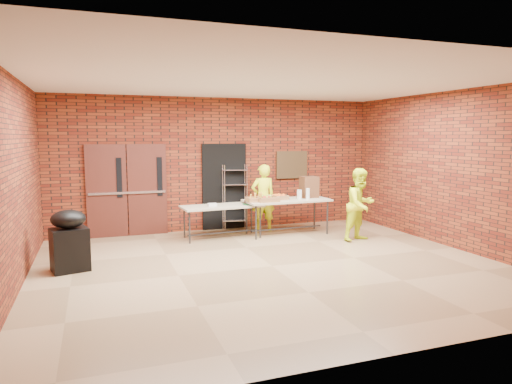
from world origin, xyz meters
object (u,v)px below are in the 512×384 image
Objects in this scene: coffee_dispenser at (309,187)px; wire_rack at (235,197)px; table_left at (222,208)px; covered_grill at (69,240)px; volunteer_man at (361,205)px; table_right at (287,202)px; volunteer_woman at (263,198)px.

wire_rack is at bearing 154.82° from coffee_dispenser.
wire_rack is 1.01m from table_left.
covered_grill is at bearing -162.63° from coffee_dispenser.
volunteer_man reaches higher than coffee_dispenser.
table_right is at bearing -165.40° from coffee_dispenser.
table_right is (1.54, -0.10, 0.07)m from table_left.
table_left is 2.22m from coffee_dispenser.
coffee_dispenser is 0.48× the size of covered_grill.
table_right is at bearing 3.37° from covered_grill.
table_left is at bearing 140.01° from volunteer_man.
table_right is at bearing -7.24° from table_left.
wire_rack reaches higher than table_left.
table_right is at bearing -31.24° from wire_rack.
volunteer_man is (1.25, -1.15, 0.04)m from table_right.
coffee_dispenser reaches higher than table_right.
covered_grill is 0.65× the size of volunteer_woman.
wire_rack reaches higher than volunteer_man.
wire_rack is 3.16× the size of coffee_dispenser.
coffee_dispenser is at bearing 2.99° from covered_grill.
covered_grill is at bearing -156.69° from table_left.
volunteer_man is (2.79, -1.25, 0.12)m from table_left.
wire_rack is at bearing 121.05° from volunteer_man.
coffee_dispenser is at bearing -12.93° from wire_rack.
table_left is at bearing 174.62° from table_right.
volunteer_man is (5.90, 0.34, 0.27)m from covered_grill.
wire_rack is 1.82m from coffee_dispenser.
table_left is 1.14× the size of volunteer_woman.
wire_rack reaches higher than covered_grill.
wire_rack is 1.52× the size of covered_grill.
wire_rack is 1.01× the size of volunteer_man.
coffee_dispenser reaches higher than covered_grill.
wire_rack is 0.99× the size of volunteer_woman.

